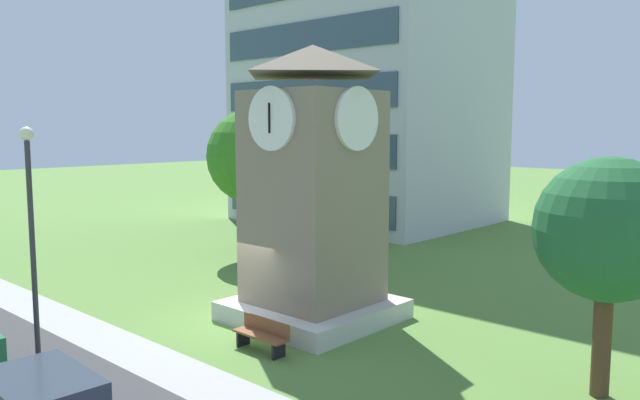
{
  "coord_description": "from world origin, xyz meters",
  "views": [
    {
      "loc": [
        14.4,
        -11.87,
        6.03
      ],
      "look_at": [
        0.62,
        3.15,
        3.67
      ],
      "focal_mm": 34.98,
      "sensor_mm": 36.0,
      "label": 1
    }
  ],
  "objects_px": {
    "street_lamp": "(31,216)",
    "tree_near_tower": "(608,231)",
    "clock_tower": "(313,202)",
    "tree_streetside": "(254,156)",
    "park_bench": "(262,335)"
  },
  "relations": [
    {
      "from": "clock_tower",
      "to": "tree_streetside",
      "type": "relative_size",
      "value": 1.23
    },
    {
      "from": "park_bench",
      "to": "clock_tower",
      "type": "bearing_deg",
      "value": 107.21
    },
    {
      "from": "street_lamp",
      "to": "tree_streetside",
      "type": "relative_size",
      "value": 0.87
    },
    {
      "from": "clock_tower",
      "to": "tree_near_tower",
      "type": "relative_size",
      "value": 1.57
    },
    {
      "from": "street_lamp",
      "to": "tree_near_tower",
      "type": "relative_size",
      "value": 1.12
    },
    {
      "from": "park_bench",
      "to": "tree_near_tower",
      "type": "bearing_deg",
      "value": 22.79
    },
    {
      "from": "clock_tower",
      "to": "tree_streetside",
      "type": "distance_m",
      "value": 10.2
    },
    {
      "from": "clock_tower",
      "to": "tree_streetside",
      "type": "height_order",
      "value": "clock_tower"
    },
    {
      "from": "park_bench",
      "to": "tree_near_tower",
      "type": "distance_m",
      "value": 9.03
    },
    {
      "from": "tree_near_tower",
      "to": "tree_streetside",
      "type": "height_order",
      "value": "tree_streetside"
    },
    {
      "from": "street_lamp",
      "to": "tree_near_tower",
      "type": "bearing_deg",
      "value": 31.93
    },
    {
      "from": "clock_tower",
      "to": "park_bench",
      "type": "distance_m",
      "value": 4.57
    },
    {
      "from": "clock_tower",
      "to": "tree_near_tower",
      "type": "distance_m",
      "value": 8.68
    },
    {
      "from": "street_lamp",
      "to": "tree_near_tower",
      "type": "height_order",
      "value": "street_lamp"
    },
    {
      "from": "park_bench",
      "to": "tree_streetside",
      "type": "bearing_deg",
      "value": 139.33
    }
  ]
}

